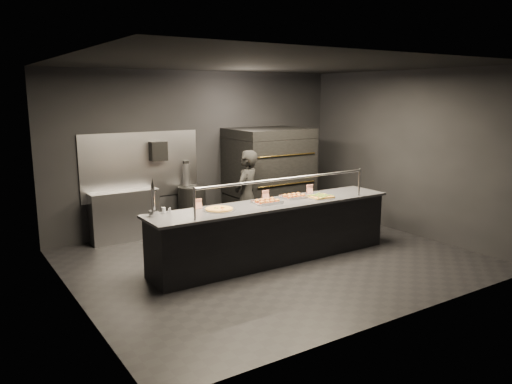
{
  "coord_description": "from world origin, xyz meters",
  "views": [
    {
      "loc": [
        -4.33,
        -6.14,
        2.57
      ],
      "look_at": [
        -0.2,
        0.2,
        1.08
      ],
      "focal_mm": 35.0,
      "sensor_mm": 36.0,
      "label": 1
    }
  ],
  "objects_px": {
    "service_counter": "(274,231)",
    "prep_shelf": "(125,216)",
    "towel_dispenser": "(158,151)",
    "round_pizza": "(219,209)",
    "fire_extinguisher": "(186,175)",
    "slider_tray_a": "(267,202)",
    "trash_bin": "(192,209)",
    "slider_tray_b": "(294,196)",
    "pizza_oven": "(268,176)",
    "worker": "(246,197)",
    "beer_tap": "(153,205)",
    "square_pizza": "(321,197)"
  },
  "relations": [
    {
      "from": "service_counter",
      "to": "prep_shelf",
      "type": "xyz_separation_m",
      "value": [
        -1.6,
        2.32,
        -0.01
      ]
    },
    {
      "from": "towel_dispenser",
      "to": "round_pizza",
      "type": "distance_m",
      "value": 2.44
    },
    {
      "from": "prep_shelf",
      "to": "fire_extinguisher",
      "type": "bearing_deg",
      "value": 3.66
    },
    {
      "from": "slider_tray_a",
      "to": "trash_bin",
      "type": "relative_size",
      "value": 0.55
    },
    {
      "from": "prep_shelf",
      "to": "slider_tray_b",
      "type": "relative_size",
      "value": 2.9
    },
    {
      "from": "towel_dispenser",
      "to": "trash_bin",
      "type": "bearing_deg",
      "value": -16.68
    },
    {
      "from": "pizza_oven",
      "to": "worker",
      "type": "bearing_deg",
      "value": -141.16
    },
    {
      "from": "towel_dispenser",
      "to": "beer_tap",
      "type": "bearing_deg",
      "value": -114.08
    },
    {
      "from": "service_counter",
      "to": "round_pizza",
      "type": "height_order",
      "value": "service_counter"
    },
    {
      "from": "service_counter",
      "to": "pizza_oven",
      "type": "bearing_deg",
      "value": 57.73
    },
    {
      "from": "service_counter",
      "to": "fire_extinguisher",
      "type": "bearing_deg",
      "value": 98.3
    },
    {
      "from": "slider_tray_a",
      "to": "square_pizza",
      "type": "relative_size",
      "value": 1.08
    },
    {
      "from": "towel_dispenser",
      "to": "worker",
      "type": "distance_m",
      "value": 1.85
    },
    {
      "from": "round_pizza",
      "to": "worker",
      "type": "xyz_separation_m",
      "value": [
        1.11,
        1.03,
        -0.12
      ]
    },
    {
      "from": "service_counter",
      "to": "slider_tray_a",
      "type": "relative_size",
      "value": 8.68
    },
    {
      "from": "round_pizza",
      "to": "slider_tray_a",
      "type": "bearing_deg",
      "value": 0.94
    },
    {
      "from": "slider_tray_b",
      "to": "square_pizza",
      "type": "height_order",
      "value": "slider_tray_b"
    },
    {
      "from": "pizza_oven",
      "to": "square_pizza",
      "type": "bearing_deg",
      "value": -99.93
    },
    {
      "from": "pizza_oven",
      "to": "prep_shelf",
      "type": "relative_size",
      "value": 1.59
    },
    {
      "from": "beer_tap",
      "to": "pizza_oven",
      "type": "bearing_deg",
      "value": 28.92
    },
    {
      "from": "service_counter",
      "to": "slider_tray_b",
      "type": "xyz_separation_m",
      "value": [
        0.5,
        0.15,
        0.48
      ]
    },
    {
      "from": "round_pizza",
      "to": "slider_tray_a",
      "type": "xyz_separation_m",
      "value": [
        0.85,
        0.01,
        0.01
      ]
    },
    {
      "from": "pizza_oven",
      "to": "worker",
      "type": "distance_m",
      "value": 1.34
    },
    {
      "from": "beer_tap",
      "to": "round_pizza",
      "type": "xyz_separation_m",
      "value": [
        0.93,
        -0.17,
        -0.14
      ]
    },
    {
      "from": "round_pizza",
      "to": "trash_bin",
      "type": "distance_m",
      "value": 2.33
    },
    {
      "from": "service_counter",
      "to": "slider_tray_a",
      "type": "distance_m",
      "value": 0.49
    },
    {
      "from": "prep_shelf",
      "to": "slider_tray_a",
      "type": "height_order",
      "value": "slider_tray_a"
    },
    {
      "from": "towel_dispenser",
      "to": "square_pizza",
      "type": "height_order",
      "value": "towel_dispenser"
    },
    {
      "from": "pizza_oven",
      "to": "fire_extinguisher",
      "type": "relative_size",
      "value": 3.78
    },
    {
      "from": "pizza_oven",
      "to": "slider_tray_a",
      "type": "xyz_separation_m",
      "value": [
        -1.3,
        -1.86,
        -0.02
      ]
    },
    {
      "from": "towel_dispenser",
      "to": "slider_tray_a",
      "type": "bearing_deg",
      "value": -71.18
    },
    {
      "from": "service_counter",
      "to": "trash_bin",
      "type": "distance_m",
      "value": 2.25
    },
    {
      "from": "fire_extinguisher",
      "to": "pizza_oven",
      "type": "bearing_deg",
      "value": -17.89
    },
    {
      "from": "prep_shelf",
      "to": "square_pizza",
      "type": "relative_size",
      "value": 2.73
    },
    {
      "from": "round_pizza",
      "to": "pizza_oven",
      "type": "bearing_deg",
      "value": 41.02
    },
    {
      "from": "square_pizza",
      "to": "slider_tray_a",
      "type": "bearing_deg",
      "value": 171.52
    },
    {
      "from": "beer_tap",
      "to": "slider_tray_a",
      "type": "height_order",
      "value": "beer_tap"
    },
    {
      "from": "slider_tray_a",
      "to": "slider_tray_b",
      "type": "relative_size",
      "value": 1.14
    },
    {
      "from": "slider_tray_b",
      "to": "square_pizza",
      "type": "relative_size",
      "value": 0.94
    },
    {
      "from": "beer_tap",
      "to": "trash_bin",
      "type": "relative_size",
      "value": 0.62
    },
    {
      "from": "square_pizza",
      "to": "worker",
      "type": "relative_size",
      "value": 0.27
    },
    {
      "from": "slider_tray_b",
      "to": "prep_shelf",
      "type": "bearing_deg",
      "value": 134.06
    },
    {
      "from": "pizza_oven",
      "to": "trash_bin",
      "type": "distance_m",
      "value": 1.65
    },
    {
      "from": "slider_tray_a",
      "to": "slider_tray_b",
      "type": "distance_m",
      "value": 0.61
    },
    {
      "from": "pizza_oven",
      "to": "worker",
      "type": "relative_size",
      "value": 1.17
    },
    {
      "from": "service_counter",
      "to": "beer_tap",
      "type": "height_order",
      "value": "beer_tap"
    },
    {
      "from": "slider_tray_a",
      "to": "beer_tap",
      "type": "bearing_deg",
      "value": 175.0
    },
    {
      "from": "prep_shelf",
      "to": "slider_tray_b",
      "type": "distance_m",
      "value": 3.06
    },
    {
      "from": "square_pizza",
      "to": "trash_bin",
      "type": "relative_size",
      "value": 0.51
    },
    {
      "from": "round_pizza",
      "to": "slider_tray_a",
      "type": "distance_m",
      "value": 0.85
    }
  ]
}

